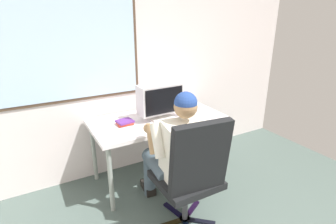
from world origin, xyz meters
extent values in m
cube|color=silver|center=(0.00, 2.54, 1.37)|extent=(4.69, 0.06, 2.74)
cube|color=#4C3828|center=(-0.60, 2.51, 1.54)|extent=(1.44, 0.01, 1.21)
cube|color=silver|center=(-0.60, 2.50, 1.54)|extent=(1.38, 0.02, 1.15)
cylinder|color=gray|center=(-0.47, 1.82, 0.34)|extent=(0.05, 0.05, 0.69)
cylinder|color=gray|center=(0.82, 1.82, 0.34)|extent=(0.05, 0.05, 0.69)
cylinder|color=gray|center=(-0.47, 2.42, 0.34)|extent=(0.05, 0.05, 0.69)
cylinder|color=gray|center=(0.82, 2.42, 0.34)|extent=(0.05, 0.05, 0.69)
cube|color=silver|center=(0.17, 2.12, 0.71)|extent=(1.42, 0.73, 0.04)
cube|color=black|center=(-0.08, 1.38, 0.01)|extent=(0.28, 0.07, 0.02)
cube|color=black|center=(0.16, 1.27, 0.01)|extent=(0.24, 0.22, 0.02)
cube|color=black|center=(0.18, 1.44, 0.01)|extent=(0.26, 0.18, 0.02)
cube|color=black|center=(0.03, 1.50, 0.01)|extent=(0.10, 0.28, 0.02)
cylinder|color=black|center=(0.06, 1.37, 0.01)|extent=(0.10, 0.10, 0.02)
cylinder|color=#3F3F44|center=(0.06, 1.37, 0.22)|extent=(0.05, 0.05, 0.40)
cube|color=black|center=(0.06, 1.37, 0.44)|extent=(0.50, 0.50, 0.06)
cube|color=black|center=(0.04, 1.15, 0.77)|extent=(0.49, 0.18, 0.60)
cylinder|color=#42525E|center=(0.24, 1.61, 0.47)|extent=(0.20, 0.47, 0.15)
cylinder|color=#42525E|center=(0.26, 1.84, 0.23)|extent=(0.12, 0.12, 0.47)
cube|color=black|center=(0.27, 1.90, 0.04)|extent=(0.12, 0.25, 0.08)
cylinder|color=#42525E|center=(-0.08, 1.64, 0.47)|extent=(0.20, 0.47, 0.15)
cylinder|color=#42525E|center=(-0.05, 1.87, 0.23)|extent=(0.12, 0.12, 0.47)
cube|color=black|center=(-0.05, 1.93, 0.04)|extent=(0.12, 0.25, 0.08)
cube|color=silver|center=(0.06, 1.40, 0.72)|extent=(0.40, 0.30, 0.52)
sphere|color=#A57F56|center=(0.06, 1.40, 1.10)|extent=(0.19, 0.19, 0.19)
sphere|color=navy|center=(0.06, 1.40, 1.13)|extent=(0.19, 0.19, 0.19)
cylinder|color=silver|center=(0.28, 1.42, 0.82)|extent=(0.11, 0.22, 0.29)
cylinder|color=#A57F56|center=(0.29, 1.51, 0.68)|extent=(0.08, 0.09, 0.26)
sphere|color=#A57F56|center=(0.30, 1.55, 0.65)|extent=(0.09, 0.09, 0.09)
cylinder|color=silver|center=(-0.16, 1.47, 0.82)|extent=(0.11, 0.21, 0.29)
cylinder|color=#A57F56|center=(-0.14, 1.61, 0.77)|extent=(0.09, 0.17, 0.27)
sphere|color=#A57F56|center=(-0.13, 1.70, 0.84)|extent=(0.09, 0.09, 0.09)
cube|color=beige|center=(0.20, 2.12, 0.74)|extent=(0.26, 0.21, 0.02)
cylinder|color=beige|center=(0.20, 2.12, 0.77)|extent=(0.04, 0.04, 0.05)
cube|color=silver|center=(0.20, 2.12, 0.95)|extent=(0.47, 0.20, 0.31)
cube|color=black|center=(0.21, 2.02, 0.95)|extent=(0.43, 0.02, 0.27)
cylinder|color=silver|center=(0.54, 1.93, 0.73)|extent=(0.07, 0.07, 0.00)
cylinder|color=silver|center=(0.54, 1.93, 0.77)|extent=(0.01, 0.01, 0.07)
cylinder|color=silver|center=(0.54, 1.93, 0.84)|extent=(0.08, 0.08, 0.07)
cylinder|color=#570E15|center=(0.54, 1.93, 0.82)|extent=(0.07, 0.07, 0.04)
cube|color=red|center=(-0.20, 2.12, 0.74)|extent=(0.16, 0.13, 0.03)
cube|color=#5C2B80|center=(-0.20, 2.12, 0.77)|extent=(0.17, 0.16, 0.02)
camera|label=1|loc=(-1.03, -0.26, 1.78)|focal=28.33mm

